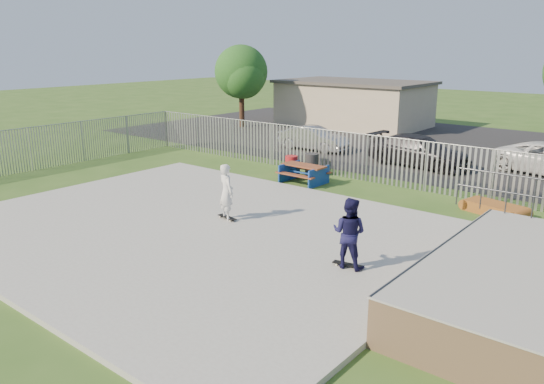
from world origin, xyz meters
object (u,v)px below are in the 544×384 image
Objects in this scene: trash_bin_grey at (312,165)px; picnic_table at (304,174)px; car_silver at (314,138)px; car_dark at (419,151)px; skater_white at (227,192)px; funbox at (495,209)px; skater_navy at (349,233)px; tree_left at (241,72)px; trash_bin_red at (291,166)px.

picnic_table is at bearing -69.43° from trash_bin_grey.
trash_bin_grey is at bearing -147.93° from car_silver.
car_silver is 0.79× the size of car_dark.
skater_white is at bearing -77.00° from trash_bin_grey.
picnic_table is 6.02m from skater_white.
funbox is 1.11× the size of skater_navy.
car_dark is (2.39, 6.09, 0.34)m from picnic_table.
skater_white is at bearing -49.02° from tree_left.
skater_white is (1.17, -5.87, 0.66)m from picnic_table.
car_silver is (-11.46, 5.59, 0.48)m from funbox.
car_silver is 10.38m from tree_left.
skater_navy and skater_white have the same top height.
car_dark reaches higher than funbox.
picnic_table is 7.34m from car_silver.
car_dark is at bearing 147.54° from funbox.
skater_navy reaches higher than car_silver.
skater_white reaches higher than picnic_table.
trash_bin_grey is 0.20× the size of car_dark.
car_dark is (-5.22, 5.43, 0.56)m from funbox.
skater_navy is (3.86, -12.81, 0.32)m from car_dark.
picnic_table is 2.06× the size of trash_bin_red.
car_silver is (-2.72, 5.61, 0.21)m from trash_bin_red.
car_silver reaches higher than picnic_table.
skater_navy is at bearing -144.19° from car_silver.
trash_bin_red is 0.92m from trash_bin_grey.
car_silver is at bearing 92.43° from car_dark.
picnic_table is 0.93× the size of funbox.
car_silver is at bearing -60.66° from skater_navy.
funbox is at bearing -132.32° from car_dark.
car_dark is at bearing 69.41° from picnic_table.
trash_bin_grey is 6.01m from car_silver.
funbox is 0.41× the size of car_dark.
skater_white is (14.04, -16.17, -2.77)m from tree_left.
trash_bin_red is at bearing -135.77° from trash_bin_grey.
picnic_table is 1.30m from trash_bin_red.
picnic_table is 7.64m from funbox.
picnic_table is 0.38× the size of car_dark.
tree_left reaches higher than skater_navy.
skater_white is (1.65, -7.14, 0.56)m from trash_bin_grey.
picnic_table is at bearing -161.40° from funbox.
skater_navy is (10.09, -12.97, 0.40)m from car_silver.
picnic_table reaches higher than funbox.
tree_left reaches higher than car_silver.
tree_left is at bearing 168.47° from funbox.
skater_navy is at bearing -49.95° from trash_bin_grey.
trash_bin_red is at bearing -166.15° from funbox.
trash_bin_grey is (0.66, 0.64, 0.04)m from trash_bin_red.
car_dark is 13.39m from skater_navy.
tree_left reaches higher than funbox.
funbox is 8.75m from trash_bin_red.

